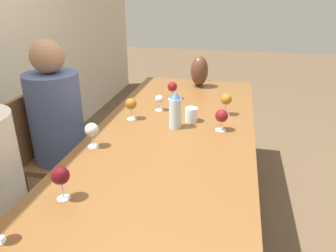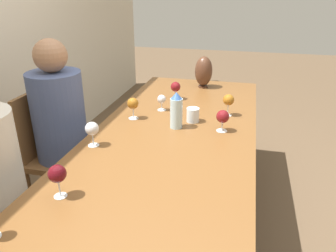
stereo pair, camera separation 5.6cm
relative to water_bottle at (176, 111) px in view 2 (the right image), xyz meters
The scene contains 14 objects.
ground_plane 0.87m from the water_bottle, behind, with size 14.00×14.00×0.00m, color brown.
dining_table 0.25m from the water_bottle, behind, with size 2.66×0.99×0.74m.
water_bottle is the anchor object (origin of this frame).
water_tumbler 0.17m from the water_bottle, 36.71° to the right, with size 0.08×0.08×0.09m.
vase 0.93m from the water_bottle, ahead, with size 0.15×0.15×0.27m.
wine_glass_1 0.29m from the water_bottle, 87.36° to the right, with size 0.08×0.08×0.14m.
wine_glass_2 0.90m from the water_bottle, 159.45° to the left, with size 0.08×0.08×0.15m.
wine_glass_3 0.42m from the water_bottle, 46.69° to the right, with size 0.08×0.08×0.15m.
wine_glass_4 0.54m from the water_bottle, 132.72° to the left, with size 0.08×0.08×0.14m.
wine_glass_5 0.33m from the water_bottle, 30.52° to the left, with size 0.06×0.06×0.12m.
wine_glass_6 0.56m from the water_bottle, 12.67° to the left, with size 0.08×0.08×0.14m.
wine_glass_7 0.32m from the water_bottle, 75.85° to the left, with size 0.08×0.08×0.15m.
chair_far 0.94m from the water_bottle, 93.48° to the left, with size 0.44×0.44×0.91m.
person_far 0.80m from the water_bottle, 93.85° to the left, with size 0.35×0.35×1.28m.
Camera 2 is at (-1.70, -0.41, 1.58)m, focal length 35.00 mm.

